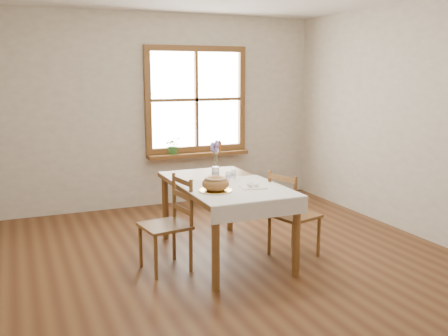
# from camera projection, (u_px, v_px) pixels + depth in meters

# --- Properties ---
(ground) EXTENTS (5.00, 5.00, 0.00)m
(ground) POSITION_uv_depth(u_px,v_px,m) (236.00, 266.00, 4.78)
(ground) COLOR brown
(ground) RESTS_ON ground
(room_walls) EXTENTS (4.60, 5.10, 2.65)m
(room_walls) POSITION_uv_depth(u_px,v_px,m) (237.00, 85.00, 4.45)
(room_walls) COLOR beige
(room_walls) RESTS_ON ground
(window) EXTENTS (1.46, 0.08, 1.46)m
(window) POSITION_uv_depth(u_px,v_px,m) (196.00, 100.00, 6.93)
(window) COLOR brown
(window) RESTS_ON ground
(window_sill) EXTENTS (1.46, 0.20, 0.05)m
(window_sill) POSITION_uv_depth(u_px,v_px,m) (198.00, 154.00, 7.01)
(window_sill) COLOR brown
(window_sill) RESTS_ON ground
(dining_table) EXTENTS (0.90, 1.60, 0.75)m
(dining_table) POSITION_uv_depth(u_px,v_px,m) (224.00, 191.00, 4.92)
(dining_table) COLOR brown
(dining_table) RESTS_ON ground
(table_linen) EXTENTS (0.91, 0.99, 0.01)m
(table_linen) POSITION_uv_depth(u_px,v_px,m) (237.00, 189.00, 4.63)
(table_linen) COLOR silver
(table_linen) RESTS_ON dining_table
(chair_left) EXTENTS (0.49, 0.47, 0.88)m
(chair_left) POSITION_uv_depth(u_px,v_px,m) (165.00, 224.00, 4.61)
(chair_left) COLOR brown
(chair_left) RESTS_ON ground
(chair_right) EXTENTS (0.52, 0.51, 0.87)m
(chair_right) POSITION_uv_depth(u_px,v_px,m) (294.00, 214.00, 4.96)
(chair_right) COLOR brown
(chair_right) RESTS_ON ground
(bread_plate) EXTENTS (0.34, 0.34, 0.02)m
(bread_plate) POSITION_uv_depth(u_px,v_px,m) (216.00, 191.00, 4.51)
(bread_plate) COLOR white
(bread_plate) RESTS_ON table_linen
(bread_loaf) EXTENTS (0.25, 0.25, 0.14)m
(bread_loaf) POSITION_uv_depth(u_px,v_px,m) (216.00, 182.00, 4.49)
(bread_loaf) COLOR olive
(bread_loaf) RESTS_ON bread_plate
(egg_napkin) EXTENTS (0.26, 0.23, 0.01)m
(egg_napkin) POSITION_uv_depth(u_px,v_px,m) (253.00, 187.00, 4.67)
(egg_napkin) COLOR silver
(egg_napkin) RESTS_ON table_linen
(eggs) EXTENTS (0.20, 0.19, 0.04)m
(eggs) POSITION_uv_depth(u_px,v_px,m) (253.00, 184.00, 4.66)
(eggs) COLOR white
(eggs) RESTS_ON egg_napkin
(salt_shaker) EXTENTS (0.06, 0.06, 0.10)m
(salt_shaker) POSITION_uv_depth(u_px,v_px,m) (228.00, 176.00, 4.97)
(salt_shaker) COLOR white
(salt_shaker) RESTS_ON table_linen
(pepper_shaker) EXTENTS (0.06, 0.06, 0.09)m
(pepper_shaker) POSITION_uv_depth(u_px,v_px,m) (233.00, 174.00, 5.07)
(pepper_shaker) COLOR white
(pepper_shaker) RESTS_ON table_linen
(flower_vase) EXTENTS (0.10, 0.10, 0.09)m
(flower_vase) POSITION_uv_depth(u_px,v_px,m) (216.00, 172.00, 5.24)
(flower_vase) COLOR white
(flower_vase) RESTS_ON dining_table
(lavender_bouquet) EXTENTS (0.14, 0.14, 0.27)m
(lavender_bouquet) POSITION_uv_depth(u_px,v_px,m) (216.00, 155.00, 5.20)
(lavender_bouquet) COLOR #6D599E
(lavender_bouquet) RESTS_ON flower_vase
(potted_plant) EXTENTS (0.26, 0.28, 0.19)m
(potted_plant) POSITION_uv_depth(u_px,v_px,m) (173.00, 147.00, 6.84)
(potted_plant) COLOR #34722D
(potted_plant) RESTS_ON window_sill
(amber_bottle) EXTENTS (0.06, 0.06, 0.15)m
(amber_bottle) POSITION_uv_depth(u_px,v_px,m) (220.00, 146.00, 7.11)
(amber_bottle) COLOR #A3561E
(amber_bottle) RESTS_ON window_sill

